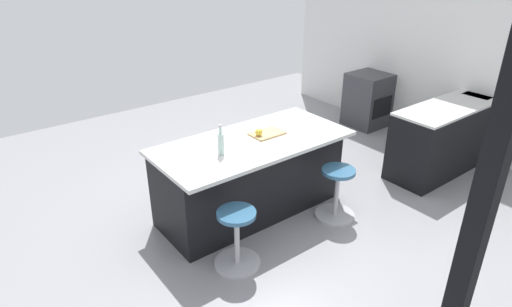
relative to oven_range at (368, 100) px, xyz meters
The scene contains 10 objects.
ground_plane 2.99m from the oven_range, 19.49° to the left, with size 8.17×8.17×0.00m, color gray.
interior_partition_left 1.46m from the oven_range, 109.50° to the left, with size 0.15×5.75×2.89m.
sink_cabinet 1.64m from the oven_range, 90.15° to the left, with size 2.58×0.60×1.18m.
oven_range is the anchor object (origin of this frame).
kitchen_island 3.21m from the oven_range, 16.36° to the left, with size 2.11×1.00×0.88m.
stool_by_window 2.89m from the oven_range, 33.17° to the left, with size 0.44×0.44×0.59m.
stool_middle 4.07m from the oven_range, 22.87° to the left, with size 0.44×0.44×0.59m.
cutting_board 3.04m from the oven_range, 17.70° to the left, with size 0.36×0.24×0.02m, color tan.
apple_yellow 3.17m from the oven_range, 17.19° to the left, with size 0.08×0.08×0.08m, color gold.
water_bottle 3.72m from the oven_range, 16.17° to the left, with size 0.06×0.06×0.31m.
Camera 1 is at (2.80, 3.28, 2.75)m, focal length 30.43 mm.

